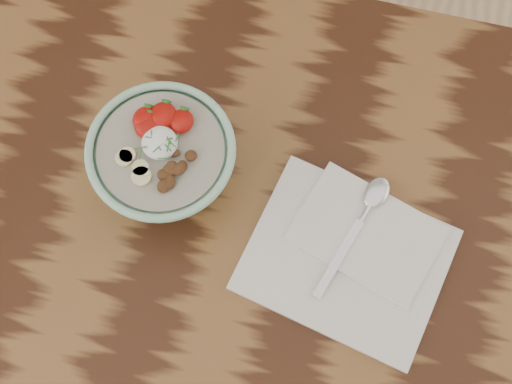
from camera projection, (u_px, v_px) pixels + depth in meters
table at (302, 285)px, 106.64cm from camera, size 160.00×90.00×75.00cm
breakfast_bowl at (164, 161)px, 95.92cm from camera, size 19.68×19.68×12.81cm
napkin at (350, 254)px, 97.92cm from camera, size 30.11×26.36×1.62cm
spoon at (367, 209)px, 98.58cm from camera, size 8.07×19.34×1.03cm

